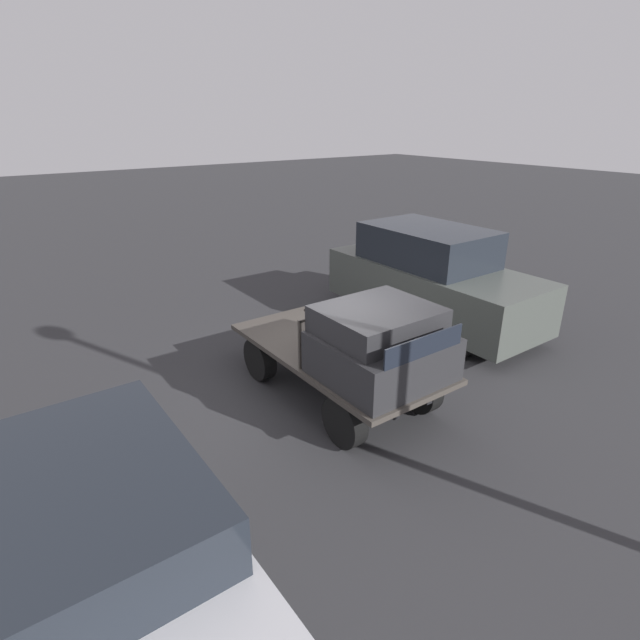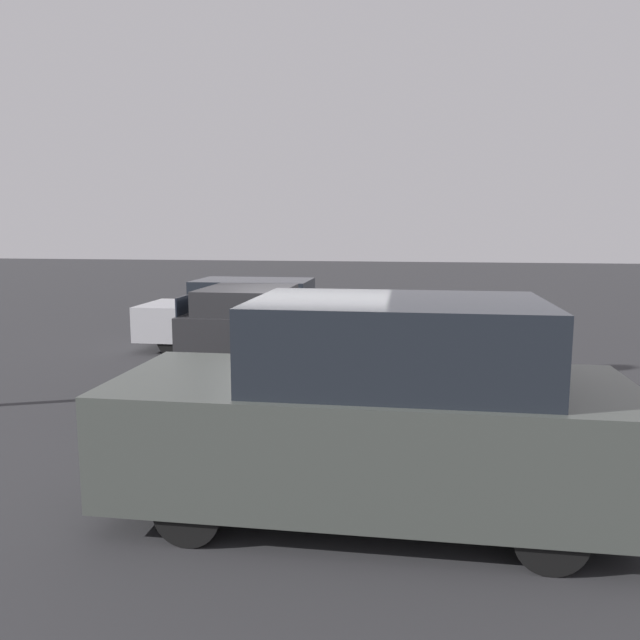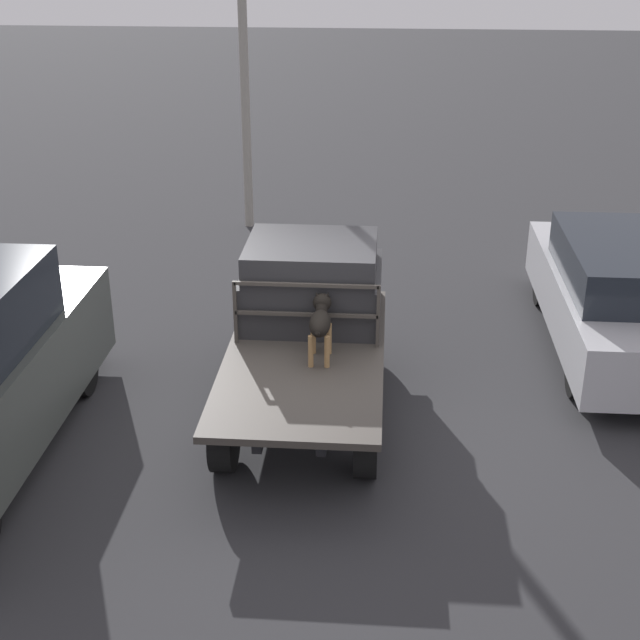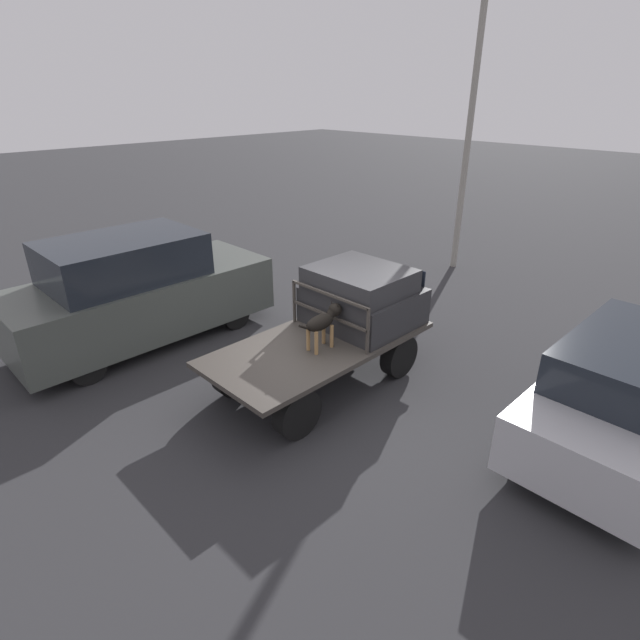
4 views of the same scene
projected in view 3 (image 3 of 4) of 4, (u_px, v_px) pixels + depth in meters
The scene contains 6 objects.
ground_plane at pixel (305, 414), 10.53m from camera, with size 80.00×80.00×0.00m, color #2D2D30.
flatbed_truck at pixel (305, 370), 10.29m from camera, with size 3.80×1.81×0.81m.
truck_cab at pixel (312, 281), 10.94m from camera, with size 1.57×1.69×1.00m.
truck_headboard at pixel (306, 304), 10.18m from camera, with size 0.04×1.69×0.77m.
dog at pixel (321, 320), 9.93m from camera, with size 0.92×0.24×0.70m.
parked_sedan at pixel (619, 294), 11.79m from camera, with size 4.56×1.74×1.59m.
Camera 3 is at (-9.09, -0.87, 5.36)m, focal length 50.00 mm.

